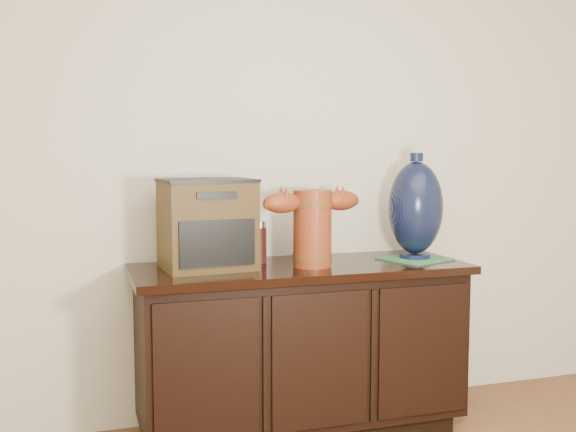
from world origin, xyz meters
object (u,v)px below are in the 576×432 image
object	(u,v)px
lamp_base	(416,208)
terracotta_vessel	(312,224)
tv_radio	(207,224)
sideboard	(300,347)
spray_can	(259,242)

from	to	relation	value
lamp_base	terracotta_vessel	bearing A→B (deg)	-175.93
tv_radio	sideboard	bearing A→B (deg)	-9.75
terracotta_vessel	lamp_base	xyz separation A→B (m)	(0.51, 0.04, 0.05)
tv_radio	lamp_base	size ratio (longest dim) A/B	0.84
sideboard	lamp_base	size ratio (longest dim) A/B	3.04
sideboard	tv_radio	world-z (taller)	tv_radio
sideboard	tv_radio	xyz separation A→B (m)	(-0.41, 0.03, 0.56)
terracotta_vessel	tv_radio	distance (m)	0.45
terracotta_vessel	spray_can	world-z (taller)	terracotta_vessel
lamp_base	tv_radio	bearing A→B (deg)	177.02
sideboard	spray_can	world-z (taller)	spray_can
terracotta_vessel	spray_can	xyz separation A→B (m)	(-0.19, 0.17, -0.10)
terracotta_vessel	sideboard	bearing A→B (deg)	113.96
sideboard	terracotta_vessel	bearing A→B (deg)	-56.73
terracotta_vessel	spray_can	bearing A→B (deg)	129.66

